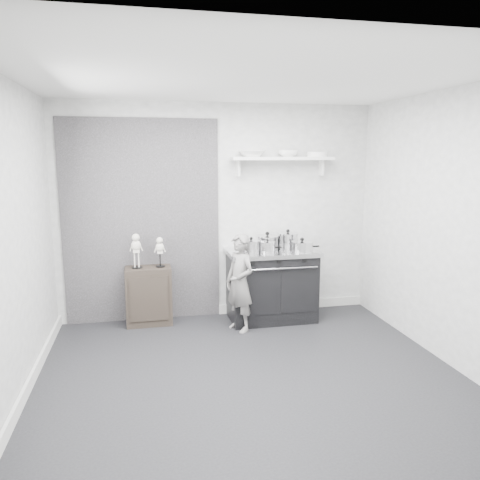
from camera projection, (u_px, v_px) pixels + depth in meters
name	position (u px, v px, depth m)	size (l,w,h in m)	color
ground	(250.00, 375.00, 4.44)	(4.00, 4.00, 0.00)	black
room_shell	(237.00, 202.00, 4.27)	(4.02, 3.62, 2.71)	#9F9F9D
wall_shelf	(282.00, 159.00, 5.86)	(1.30, 0.26, 0.24)	silver
stove	(271.00, 284.00, 5.91)	(1.12, 0.70, 0.90)	black
side_cabinet	(149.00, 296.00, 5.74)	(0.55, 0.32, 0.72)	black
child	(240.00, 283.00, 5.50)	(0.42, 0.28, 1.16)	slate
pot_front_left	(251.00, 246.00, 5.69)	(0.32, 0.23, 0.19)	silver
pot_back_left	(267.00, 242.00, 5.90)	(0.38, 0.29, 0.22)	silver
pot_back_right	(288.00, 240.00, 5.96)	(0.35, 0.27, 0.24)	silver
pot_front_right	(302.00, 246.00, 5.74)	(0.36, 0.27, 0.17)	silver
pot_front_center	(268.00, 247.00, 5.65)	(0.27, 0.19, 0.17)	silver
skeleton_full	(136.00, 248.00, 5.61)	(0.14, 0.09, 0.49)	beige
skeleton_torso	(160.00, 250.00, 5.67)	(0.12, 0.08, 0.42)	beige
bowl_large	(252.00, 153.00, 5.76)	(0.33, 0.33, 0.08)	white
bowl_small	(288.00, 154.00, 5.85)	(0.25, 0.25, 0.08)	white
plate_stack	(317.00, 154.00, 5.93)	(0.26, 0.26, 0.06)	white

